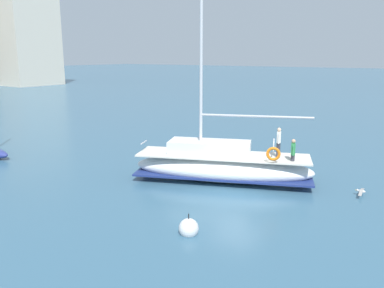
% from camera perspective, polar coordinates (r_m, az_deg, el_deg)
% --- Properties ---
extents(ground_plane, '(400.00, 400.00, 0.00)m').
position_cam_1_polar(ground_plane, '(20.05, 6.61, -6.72)').
color(ground_plane, '#38607A').
extents(main_sailboat, '(5.93, 9.78, 12.82)m').
position_cam_1_polar(main_sailboat, '(21.16, 4.26, -3.04)').
color(main_sailboat, white).
rests_on(main_sailboat, ground).
extents(seagull, '(1.21, 0.47, 0.18)m').
position_cam_1_polar(seagull, '(20.80, 23.38, -6.30)').
color(seagull, silver).
rests_on(seagull, ground).
extents(mooring_buoy, '(0.77, 0.77, 0.99)m').
position_cam_1_polar(mooring_buoy, '(15.27, -0.48, -12.16)').
color(mooring_buoy, silver).
rests_on(mooring_buoy, ground).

